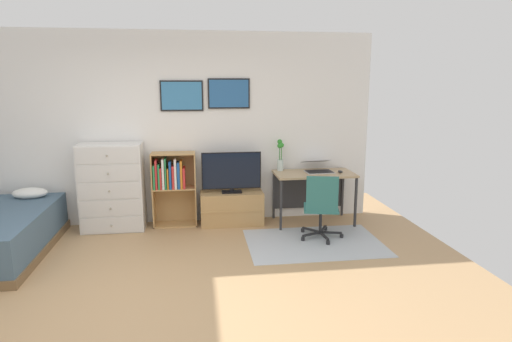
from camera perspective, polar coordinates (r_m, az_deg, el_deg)
ground_plane at (r=4.30m, az=-14.52°, el=-16.43°), size 7.20×7.20×0.00m
wall_back_with_posters at (r=6.26m, az=-12.58°, el=5.45°), size 6.12×0.09×2.70m
area_rug at (r=5.60m, az=7.70°, el=-9.35°), size 1.70×1.20×0.01m
dresser at (r=6.20m, az=-18.46°, el=-2.04°), size 0.83×0.46×1.20m
bookshelf at (r=6.15m, az=-11.04°, el=-1.46°), size 0.61×0.30×1.05m
tv_stand at (r=6.22m, az=-3.22°, el=-4.90°), size 0.89×0.41×0.47m
television at (r=6.07m, az=-3.26°, el=-0.21°), size 0.84×0.16×0.58m
desk at (r=6.30m, az=7.46°, el=-1.27°), size 1.12×0.61×0.74m
office_chair at (r=5.58m, az=8.64°, el=-4.53°), size 0.58×0.57×0.86m
laptop at (r=6.28m, az=8.13°, el=0.57°), size 0.42×0.45×0.17m
computer_mouse at (r=6.25m, az=11.09°, el=-0.07°), size 0.06×0.10×0.03m
bamboo_vase at (r=6.25m, az=3.23°, el=2.00°), size 0.10×0.10×0.46m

